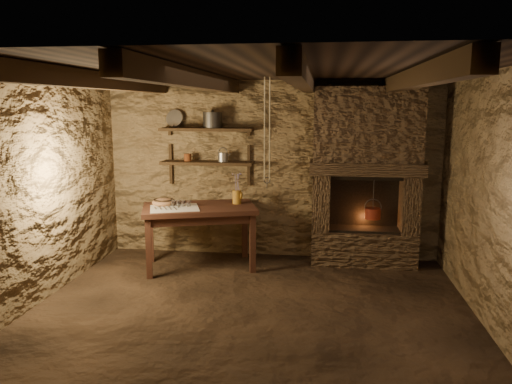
# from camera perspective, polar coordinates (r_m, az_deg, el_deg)

# --- Properties ---
(floor) EXTENTS (4.50, 4.50, 0.00)m
(floor) POSITION_cam_1_polar(r_m,az_deg,el_deg) (5.20, -0.67, -13.60)
(floor) COLOR black
(floor) RESTS_ON ground
(back_wall) EXTENTS (4.50, 0.04, 2.40)m
(back_wall) POSITION_cam_1_polar(r_m,az_deg,el_deg) (6.81, 1.73, 2.55)
(back_wall) COLOR brown
(back_wall) RESTS_ON floor
(front_wall) EXTENTS (4.50, 0.04, 2.40)m
(front_wall) POSITION_cam_1_polar(r_m,az_deg,el_deg) (2.94, -6.38, -7.53)
(front_wall) COLOR brown
(front_wall) RESTS_ON floor
(left_wall) EXTENTS (0.04, 4.00, 2.40)m
(left_wall) POSITION_cam_1_polar(r_m,az_deg,el_deg) (5.63, -24.02, 0.11)
(left_wall) COLOR brown
(left_wall) RESTS_ON floor
(right_wall) EXTENTS (0.04, 4.00, 2.40)m
(right_wall) POSITION_cam_1_polar(r_m,az_deg,el_deg) (5.04, 25.49, -1.05)
(right_wall) COLOR brown
(right_wall) RESTS_ON floor
(ceiling) EXTENTS (4.50, 4.00, 0.04)m
(ceiling) POSITION_cam_1_polar(r_m,az_deg,el_deg) (4.78, -0.73, 13.82)
(ceiling) COLOR black
(ceiling) RESTS_ON back_wall
(beam_far_left) EXTENTS (0.14, 3.95, 0.16)m
(beam_far_left) POSITION_cam_1_polar(r_m,az_deg,el_deg) (5.20, -17.69, 12.05)
(beam_far_left) COLOR black
(beam_far_left) RESTS_ON ceiling
(beam_mid_left) EXTENTS (0.14, 3.95, 0.16)m
(beam_mid_left) POSITION_cam_1_polar(r_m,az_deg,el_deg) (4.87, -6.71, 12.62)
(beam_mid_left) COLOR black
(beam_mid_left) RESTS_ON ceiling
(beam_mid_right) EXTENTS (0.14, 3.95, 0.16)m
(beam_mid_right) POSITION_cam_1_polar(r_m,az_deg,el_deg) (4.72, 5.43, 12.73)
(beam_mid_right) COLOR black
(beam_mid_right) RESTS_ON ceiling
(beam_far_right) EXTENTS (0.14, 3.95, 0.16)m
(beam_far_right) POSITION_cam_1_polar(r_m,az_deg,el_deg) (4.79, 17.76, 12.27)
(beam_far_right) COLOR black
(beam_far_right) RESTS_ON ceiling
(shelf_lower) EXTENTS (1.25, 0.30, 0.04)m
(shelf_lower) POSITION_cam_1_polar(r_m,az_deg,el_deg) (6.78, -5.59, 3.33)
(shelf_lower) COLOR black
(shelf_lower) RESTS_ON back_wall
(shelf_upper) EXTENTS (1.25, 0.30, 0.04)m
(shelf_upper) POSITION_cam_1_polar(r_m,az_deg,el_deg) (6.74, -5.65, 7.13)
(shelf_upper) COLOR black
(shelf_upper) RESTS_ON back_wall
(hearth) EXTENTS (1.43, 0.51, 2.30)m
(hearth) POSITION_cam_1_polar(r_m,az_deg,el_deg) (6.56, 12.44, 2.28)
(hearth) COLOR #36271B
(hearth) RESTS_ON floor
(work_table) EXTENTS (1.58, 1.19, 0.80)m
(work_table) POSITION_cam_1_polar(r_m,az_deg,el_deg) (6.47, -6.44, -4.84)
(work_table) COLOR #371C13
(work_table) RESTS_ON floor
(linen_cloth) EXTENTS (0.71, 0.64, 0.01)m
(linen_cloth) POSITION_cam_1_polar(r_m,az_deg,el_deg) (6.28, -9.30, -1.84)
(linen_cloth) COLOR silver
(linen_cloth) RESTS_ON work_table
(pewter_cutlery_row) EXTENTS (0.53, 0.34, 0.01)m
(pewter_cutlery_row) POSITION_cam_1_polar(r_m,az_deg,el_deg) (6.26, -9.36, -1.78)
(pewter_cutlery_row) COLOR gray
(pewter_cutlery_row) RESTS_ON linen_cloth
(drinking_glasses) EXTENTS (0.19, 0.06, 0.08)m
(drinking_glasses) POSITION_cam_1_polar(r_m,az_deg,el_deg) (6.37, -8.85, -1.26)
(drinking_glasses) COLOR silver
(drinking_glasses) RESTS_ON linen_cloth
(stoneware_jug) EXTENTS (0.13, 0.12, 0.41)m
(stoneware_jug) POSITION_cam_1_polar(r_m,az_deg,el_deg) (6.47, -2.18, 0.18)
(stoneware_jug) COLOR #9E6C1E
(stoneware_jug) RESTS_ON work_table
(wooden_bowl) EXTENTS (0.30, 0.30, 0.11)m
(wooden_bowl) POSITION_cam_1_polar(r_m,az_deg,el_deg) (6.51, -10.51, -1.17)
(wooden_bowl) COLOR #9E6B44
(wooden_bowl) RESTS_ON work_table
(iron_stockpot) EXTENTS (0.31, 0.31, 0.19)m
(iron_stockpot) POSITION_cam_1_polar(r_m,az_deg,el_deg) (6.72, -4.98, 8.11)
(iron_stockpot) COLOR #2C2A27
(iron_stockpot) RESTS_ON shelf_upper
(tin_pan) EXTENTS (0.26, 0.15, 0.24)m
(tin_pan) POSITION_cam_1_polar(r_m,az_deg,el_deg) (6.95, -9.28, 8.30)
(tin_pan) COLOR #AAAAA4
(tin_pan) RESTS_ON shelf_upper
(small_kettle) EXTENTS (0.19, 0.15, 0.19)m
(small_kettle) POSITION_cam_1_polar(r_m,az_deg,el_deg) (6.72, -3.79, 4.00)
(small_kettle) COLOR #AAAAA4
(small_kettle) RESTS_ON shelf_lower
(rusty_tin) EXTENTS (0.13, 0.13, 0.10)m
(rusty_tin) POSITION_cam_1_polar(r_m,az_deg,el_deg) (6.84, -7.81, 3.93)
(rusty_tin) COLOR #512410
(rusty_tin) RESTS_ON shelf_lower
(red_pot) EXTENTS (0.25, 0.25, 0.54)m
(red_pot) POSITION_cam_1_polar(r_m,az_deg,el_deg) (6.62, 13.20, -2.32)
(red_pot) COLOR maroon
(red_pot) RESTS_ON hearth
(hanging_ropes) EXTENTS (0.08, 0.08, 1.20)m
(hanging_ropes) POSITION_cam_1_polar(r_m,az_deg,el_deg) (5.81, 1.28, 7.22)
(hanging_ropes) COLOR tan
(hanging_ropes) RESTS_ON ceiling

